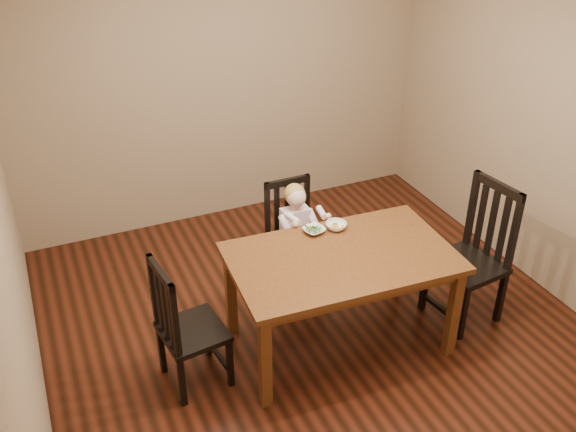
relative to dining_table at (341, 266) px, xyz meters
name	(u,v)px	position (x,y,z in m)	size (l,w,h in m)	color
room	(318,171)	(-0.08, 0.23, 0.66)	(4.01, 4.01, 2.71)	#461B0E
dining_table	(341,266)	(0.00, 0.00, 0.00)	(1.62, 1.02, 0.78)	#4D2512
chair_child	(293,239)	(-0.01, 0.80, -0.24)	(0.42, 0.40, 0.95)	black
chair_left	(185,327)	(-1.14, 0.06, -0.22)	(0.46, 0.48, 1.00)	black
chair_right	(473,256)	(1.09, -0.10, -0.15)	(0.53, 0.55, 1.14)	black
toddler	(296,228)	(-0.01, 0.76, -0.11)	(0.30, 0.37, 0.51)	white
bowl_peas	(314,230)	(-0.05, 0.35, 0.11)	(0.16, 0.16, 0.04)	white
bowl_veg	(336,226)	(0.13, 0.33, 0.12)	(0.16, 0.16, 0.05)	white
fork	(310,230)	(-0.09, 0.33, 0.14)	(0.07, 0.11, 0.05)	silver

